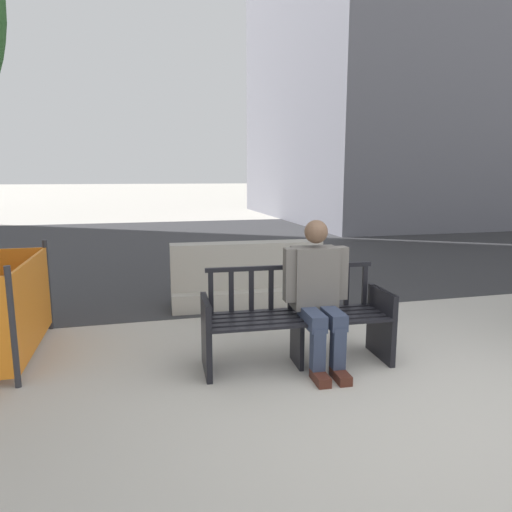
% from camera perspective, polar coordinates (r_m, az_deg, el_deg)
% --- Properties ---
extents(ground_plane, '(200.00, 200.00, 0.00)m').
position_cam_1_polar(ground_plane, '(3.74, 21.94, -17.78)').
color(ground_plane, '#B7B2A8').
extents(street_asphalt, '(120.00, 12.00, 0.01)m').
position_cam_1_polar(street_asphalt, '(11.64, -4.06, 1.59)').
color(street_asphalt, '#333335').
rests_on(street_asphalt, ground).
extents(street_bench, '(1.71, 0.61, 0.88)m').
position_cam_1_polar(street_bench, '(4.19, 5.07, -8.18)').
color(street_bench, black).
rests_on(street_bench, ground).
extents(seated_person, '(0.59, 0.74, 1.31)m').
position_cam_1_polar(seated_person, '(4.11, 7.73, -4.34)').
color(seated_person, '#66605B').
rests_on(seated_person, ground).
extents(jersey_barrier_centre, '(2.03, 0.77, 0.84)m').
position_cam_1_polar(jersey_barrier_centre, '(6.07, -1.11, -2.95)').
color(jersey_barrier_centre, '#ADA89E').
rests_on(jersey_barrier_centre, ground).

